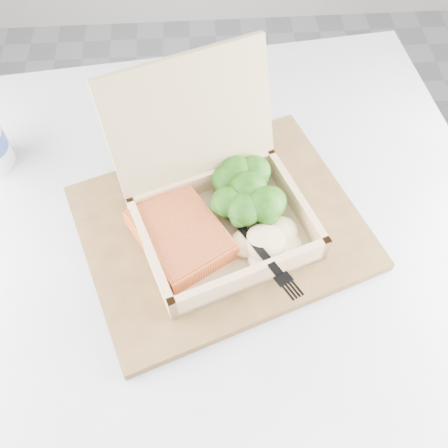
{
  "coord_description": "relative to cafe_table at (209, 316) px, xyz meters",
  "views": [
    {
      "loc": [
        0.36,
        0.08,
        1.35
      ],
      "look_at": [
        0.38,
        0.43,
        0.8
      ],
      "focal_mm": 40.0,
      "sensor_mm": 36.0,
      "label": 1
    }
  ],
  "objects": [
    {
      "name": "receipt",
      "position": [
        0.02,
        0.24,
        0.2
      ],
      "size": [
        0.08,
        0.14,
        0.0
      ],
      "primitive_type": "cube",
      "rotation": [
        0.0,
        0.0,
        0.06
      ],
      "color": "white",
      "rests_on": "cafe_table"
    },
    {
      "name": "takeout_container",
      "position": [
        0.02,
        0.06,
        0.26
      ],
      "size": [
        0.28,
        0.29,
        0.2
      ],
      "rotation": [
        0.0,
        0.0,
        0.34
      ],
      "color": "tan",
      "rests_on": "serving_tray"
    },
    {
      "name": "plastic_fork",
      "position": [
        0.06,
        0.0,
        0.25
      ],
      "size": [
        0.07,
        0.13,
        0.02
      ],
      "rotation": [
        0.0,
        0.0,
        3.59
      ],
      "color": "black",
      "rests_on": "mashed_potatoes"
    },
    {
      "name": "cafe_table",
      "position": [
        0.0,
        0.0,
        0.0
      ],
      "size": [
        0.95,
        0.95,
        0.75
      ],
      "rotation": [
        0.0,
        0.0,
        0.11
      ],
      "color": "black",
      "rests_on": "floor"
    },
    {
      "name": "mashed_potatoes",
      "position": [
        0.08,
        0.0,
        0.24
      ],
      "size": [
        0.09,
        0.08,
        0.03
      ],
      "primitive_type": "ellipsoid",
      "color": "#CEB586",
      "rests_on": "takeout_container"
    },
    {
      "name": "salmon_fillet",
      "position": [
        -0.03,
        0.02,
        0.23
      ],
      "size": [
        0.15,
        0.16,
        0.03
      ],
      "primitive_type": "cube",
      "rotation": [
        0.0,
        0.0,
        0.53
      ],
      "color": "#D06428",
      "rests_on": "takeout_container"
    },
    {
      "name": "broccoli_pile",
      "position": [
        0.06,
        0.08,
        0.24
      ],
      "size": [
        0.12,
        0.12,
        0.04
      ],
      "primitive_type": null,
      "color": "#31781A",
      "rests_on": "takeout_container"
    },
    {
      "name": "serving_tray",
      "position": [
        0.03,
        0.05,
        0.2
      ],
      "size": [
        0.45,
        0.41,
        0.02
      ],
      "primitive_type": "cube",
      "rotation": [
        0.0,
        0.0,
        0.34
      ],
      "color": "brown",
      "rests_on": "cafe_table"
    }
  ]
}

